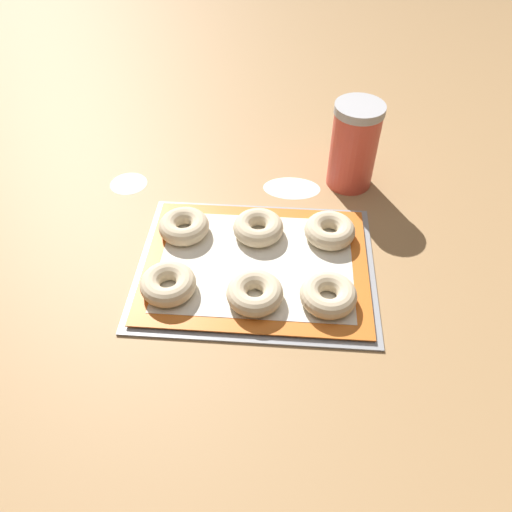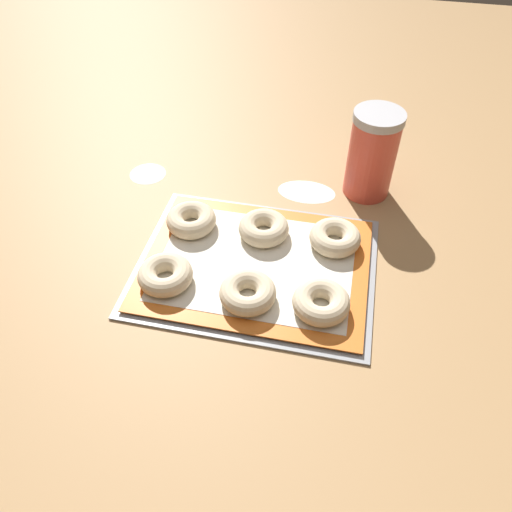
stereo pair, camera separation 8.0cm
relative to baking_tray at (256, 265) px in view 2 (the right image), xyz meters
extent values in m
plane|color=#A87F51|center=(-0.01, -0.01, 0.00)|extent=(2.80, 2.80, 0.00)
cube|color=#93969B|center=(0.00, 0.00, 0.00)|extent=(0.40, 0.32, 0.01)
cube|color=orange|center=(0.00, 0.00, 0.01)|extent=(0.38, 0.29, 0.00)
cube|color=silver|center=(0.00, 0.00, 0.01)|extent=(0.33, 0.24, 0.00)
torus|color=beige|center=(-0.14, -0.07, 0.02)|extent=(0.09, 0.09, 0.03)
torus|color=beige|center=(0.00, -0.08, 0.02)|extent=(0.09, 0.09, 0.03)
torus|color=beige|center=(0.12, -0.08, 0.02)|extent=(0.09, 0.09, 0.03)
torus|color=beige|center=(-0.13, 0.06, 0.02)|extent=(0.09, 0.09, 0.03)
torus|color=beige|center=(0.00, 0.07, 0.02)|extent=(0.09, 0.09, 0.03)
torus|color=beige|center=(0.13, 0.07, 0.02)|extent=(0.09, 0.09, 0.03)
cylinder|color=#DB4C3D|center=(0.17, 0.25, 0.07)|extent=(0.09, 0.09, 0.16)
cylinder|color=#B2B2B7|center=(0.17, 0.25, 0.16)|extent=(0.09, 0.09, 0.02)
ellipsoid|color=white|center=(-0.28, 0.21, 0.00)|extent=(0.08, 0.07, 0.00)
ellipsoid|color=white|center=(0.06, 0.22, 0.00)|extent=(0.12, 0.07, 0.00)
camera|label=1|loc=(0.04, -0.58, 0.62)|focal=35.00mm
camera|label=2|loc=(0.12, -0.57, 0.62)|focal=35.00mm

